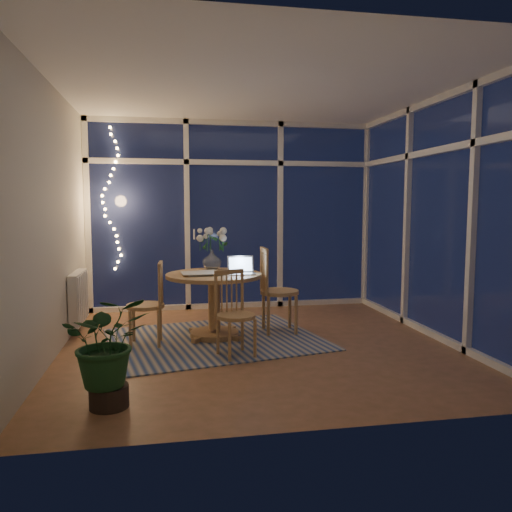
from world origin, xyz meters
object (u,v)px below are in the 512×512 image
Objects in this scene: chair_left at (145,304)px; laptop at (242,265)px; potted_plant at (108,356)px; chair_right at (280,290)px; chair_front at (236,314)px; dining_table at (214,306)px; flower_vase at (212,260)px.

laptop is (1.01, 0.08, 0.37)m from chair_left.
chair_left reaches higher than potted_plant.
chair_right is 2.49m from potted_plant.
chair_front is 2.96× the size of laptop.
flower_vase is (0.01, 0.35, 0.46)m from dining_table.
chair_left is at bearing 101.58° from chair_right.
potted_plant is (-0.20, -1.57, -0.06)m from chair_left.
chair_right reaches higher than potted_plant.
chair_right is at bearing 103.49° from chair_left.
dining_table is 1.05× the size of chair_right.
chair_front is 3.99× the size of flower_vase.
laptop is at bearing 53.62° from potted_plant.
chair_left reaches higher than chair_front.
chair_right reaches higher than chair_front.
laptop is at bearing 58.25° from chair_front.
flower_vase is (0.74, 0.54, 0.37)m from chair_left.
chair_front is at bearing 43.81° from potted_plant.
laptop is 1.35× the size of flower_vase.
laptop is at bearing -20.26° from dining_table.
dining_table is 1.18× the size of chair_left.
chair_front is (-0.61, -0.82, -0.07)m from chair_right.
chair_front is (0.86, -0.55, -0.02)m from chair_left.
laptop is (0.29, -0.11, 0.46)m from dining_table.
laptop is 2.10m from potted_plant.
chair_left reaches higher than dining_table.
dining_table is 0.77m from chair_right.
chair_right is 1.30× the size of potted_plant.
flower_vase is (-0.13, 1.09, 0.39)m from chair_front.
potted_plant is (-0.93, -1.76, 0.03)m from dining_table.
dining_table is 1.24× the size of chair_front.
flower_vase is (-0.28, 0.46, 0.00)m from laptop.
dining_table is at bearing -91.79° from flower_vase.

